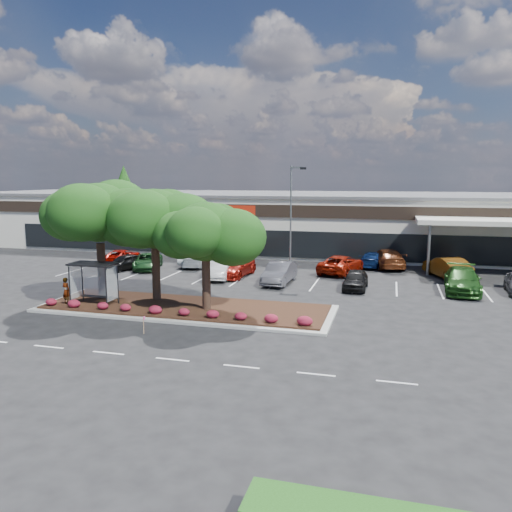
% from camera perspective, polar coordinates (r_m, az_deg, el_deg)
% --- Properties ---
extents(ground, '(160.00, 160.00, 0.00)m').
position_cam_1_polar(ground, '(26.65, -7.49, -8.57)').
color(ground, black).
rests_on(ground, ground).
extents(retail_store, '(80.40, 25.20, 6.25)m').
position_cam_1_polar(retail_store, '(58.37, 5.45, 4.13)').
color(retail_store, beige).
rests_on(retail_store, ground).
extents(landscape_island, '(18.00, 6.00, 0.26)m').
position_cam_1_polar(landscape_island, '(30.91, -8.07, -5.89)').
color(landscape_island, '#A6A6A1').
rests_on(landscape_island, ground).
extents(lane_markings, '(33.12, 20.06, 0.01)m').
position_cam_1_polar(lane_markings, '(36.19, -1.32, -3.81)').
color(lane_markings, silver).
rests_on(lane_markings, ground).
extents(shrub_row, '(17.00, 0.80, 0.50)m').
position_cam_1_polar(shrub_row, '(28.96, -9.73, -6.15)').
color(shrub_row, maroon).
rests_on(shrub_row, landscape_island).
extents(bus_shelter, '(2.75, 1.55, 2.59)m').
position_cam_1_polar(bus_shelter, '(32.11, -17.96, -1.69)').
color(bus_shelter, black).
rests_on(bus_shelter, landscape_island).
extents(island_tree_west, '(7.20, 7.20, 7.89)m').
position_cam_1_polar(island_tree_west, '(33.39, -17.39, 2.02)').
color(island_tree_west, '#12340D').
rests_on(island_tree_west, landscape_island).
extents(island_tree_mid, '(6.60, 6.60, 7.32)m').
position_cam_1_polar(island_tree_mid, '(32.30, -11.45, 1.52)').
color(island_tree_mid, '#12340D').
rests_on(island_tree_mid, landscape_island).
extents(island_tree_east, '(5.80, 5.80, 6.50)m').
position_cam_1_polar(island_tree_east, '(29.39, -5.75, 0.14)').
color(island_tree_east, '#12340D').
rests_on(island_tree_east, landscape_island).
extents(conifer_north_west, '(4.40, 4.40, 10.00)m').
position_cam_1_polar(conifer_north_west, '(80.14, -14.78, 6.48)').
color(conifer_north_west, '#12340D').
rests_on(conifer_north_west, ground).
extents(person_waiting, '(0.69, 0.55, 1.66)m').
position_cam_1_polar(person_waiting, '(32.99, -20.87, -3.72)').
color(person_waiting, '#594C47').
rests_on(person_waiting, landscape_island).
extents(light_pole, '(1.43, 0.67, 8.93)m').
position_cam_1_polar(light_pole, '(39.79, 4.12, 3.06)').
color(light_pole, '#A6A6A1').
rests_on(light_pole, ground).
extents(survey_stake, '(0.07, 0.14, 0.95)m').
position_cam_1_polar(survey_stake, '(26.51, -12.71, -7.43)').
color(survey_stake, tan).
rests_on(survey_stake, ground).
extents(car_0, '(3.14, 4.35, 1.37)m').
position_cam_1_polar(car_0, '(45.12, -14.75, -0.68)').
color(car_0, black).
rests_on(car_0, ground).
extents(car_1, '(3.98, 5.47, 1.38)m').
position_cam_1_polar(car_1, '(45.00, -12.27, -0.61)').
color(car_1, '#19411C').
rests_on(car_1, ground).
extents(car_2, '(2.57, 5.21, 1.64)m').
position_cam_1_polar(car_2, '(40.23, -4.21, -1.36)').
color(car_2, white).
rests_on(car_2, ground).
extents(car_3, '(2.59, 5.43, 1.53)m').
position_cam_1_polar(car_3, '(40.92, -2.33, -1.25)').
color(car_3, maroon).
rests_on(car_3, ground).
extents(car_4, '(1.93, 4.97, 1.61)m').
position_cam_1_polar(car_4, '(38.10, 2.68, -1.94)').
color(car_4, '#4F4E55').
rests_on(car_4, ground).
extents(car_5, '(1.74, 4.13, 1.39)m').
position_cam_1_polar(car_5, '(36.83, 11.31, -2.66)').
color(car_5, black).
rests_on(car_5, ground).
extents(car_7, '(2.76, 5.94, 1.68)m').
position_cam_1_polar(car_7, '(38.08, 22.52, -2.58)').
color(car_7, '#1A4414').
rests_on(car_7, ground).
extents(car_9, '(2.49, 4.90, 1.33)m').
position_cam_1_polar(car_9, '(48.63, -15.04, -0.05)').
color(car_9, '#8B0801').
rests_on(car_9, ground).
extents(car_10, '(2.34, 5.08, 1.61)m').
position_cam_1_polar(car_10, '(46.48, -6.54, -0.02)').
color(car_10, silver).
rests_on(car_10, ground).
extents(car_11, '(2.76, 4.97, 1.36)m').
position_cam_1_polar(car_11, '(45.69, -6.91, -0.34)').
color(car_11, '#B6BFC4').
rests_on(car_11, ground).
extents(car_12, '(4.55, 6.19, 1.56)m').
position_cam_1_polar(car_12, '(44.93, -2.17, -0.31)').
color(car_12, '#803B05').
rests_on(car_12, ground).
extents(car_13, '(3.90, 6.02, 1.54)m').
position_cam_1_polar(car_13, '(42.64, 9.70, -0.95)').
color(car_13, maroon).
rests_on(car_13, ground).
extents(car_14, '(2.61, 4.94, 1.36)m').
position_cam_1_polar(car_14, '(46.35, 13.24, -0.39)').
color(car_14, navy).
rests_on(car_14, ground).
extents(car_15, '(3.66, 6.17, 1.68)m').
position_cam_1_polar(car_15, '(46.30, 14.76, -0.26)').
color(car_15, '#642C13').
rests_on(car_15, ground).
extents(car_16, '(3.62, 5.48, 1.71)m').
position_cam_1_polar(car_16, '(42.99, 20.98, -1.22)').
color(car_16, brown).
rests_on(car_16, ground).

